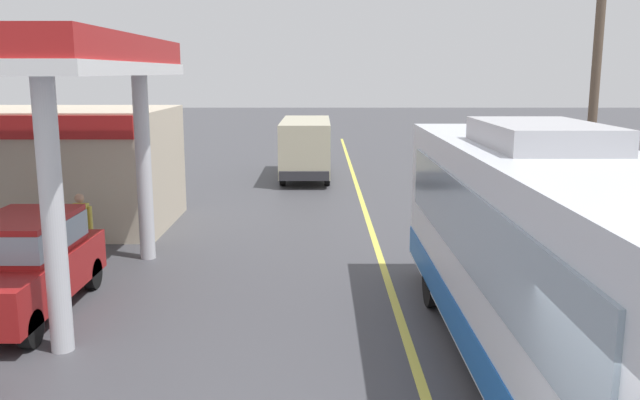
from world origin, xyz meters
The scene contains 8 objects.
ground centered at (0.00, 20.00, 0.00)m, with size 120.00×120.00×0.00m, color #424247.
lane_divider_stripe centered at (0.00, 15.00, 0.00)m, with size 0.16×50.00×0.01m, color #D8CC4C.
coach_bus_main centered at (1.82, 4.24, 1.72)m, with size 2.60×11.04×3.69m.
gas_station_roadside centered at (-9.32, 12.37, 2.63)m, with size 9.10×11.95×5.10m.
car_at_pump centered at (-6.92, 7.17, 1.01)m, with size 1.70×4.20×1.82m.
minibus_opposing_lane centered at (-2.06, 23.34, 1.47)m, with size 2.04×6.13×2.44m.
pedestrian_near_pump centered at (-7.03, 10.46, 0.93)m, with size 0.55×0.22×1.66m.
utility_pole_roadside centered at (5.74, 13.00, 4.02)m, with size 1.80×0.24×7.68m.
Camera 1 is at (-1.46, -4.58, 4.42)m, focal length 37.22 mm.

